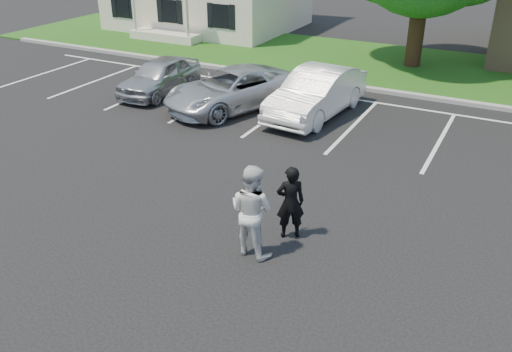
{
  "coord_description": "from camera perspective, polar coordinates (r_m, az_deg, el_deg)",
  "views": [
    {
      "loc": [
        4.88,
        -8.41,
        6.54
      ],
      "look_at": [
        0.0,
        1.0,
        1.25
      ],
      "focal_mm": 38.0,
      "sensor_mm": 36.0,
      "label": 1
    }
  ],
  "objects": [
    {
      "name": "man_white_shirt",
      "position": [
        11.02,
        -0.46,
        -3.65
      ],
      "size": [
        1.07,
        0.89,
        2.0
      ],
      "primitive_type": "imported",
      "rotation": [
        0.0,
        0.0,
        3.0
      ],
      "color": "silver",
      "rests_on": "ground"
    },
    {
      "name": "grass_strip",
      "position": [
        25.73,
        15.88,
        10.89
      ],
      "size": [
        44.0,
        8.0,
        0.08
      ],
      "primitive_type": "cube",
      "color": "#264D0E",
      "rests_on": "ground"
    },
    {
      "name": "car_silver_minivan",
      "position": [
        19.53,
        -2.44,
        9.14
      ],
      "size": [
        4.19,
        5.65,
        1.43
      ],
      "primitive_type": "imported",
      "rotation": [
        0.0,
        0.0,
        -0.4
      ],
      "color": "#B6B9BE",
      "rests_on": "ground"
    },
    {
      "name": "car_silver_west",
      "position": [
        21.51,
        -10.1,
        10.33
      ],
      "size": [
        1.68,
        4.05,
        1.37
      ],
      "primitive_type": "imported",
      "rotation": [
        0.0,
        0.0,
        0.01
      ],
      "color": "#AEAEB2",
      "rests_on": "ground"
    },
    {
      "name": "man_black_suit",
      "position": [
        11.65,
        3.64,
        -2.78
      ],
      "size": [
        0.74,
        0.68,
        1.69
      ],
      "primitive_type": "imported",
      "rotation": [
        0.0,
        0.0,
        3.73
      ],
      "color": "black",
      "rests_on": "ground"
    },
    {
      "name": "curb",
      "position": [
        21.96,
        13.5,
        8.67
      ],
      "size": [
        40.0,
        0.3,
        0.15
      ],
      "primitive_type": "cube",
      "color": "gray",
      "rests_on": "ground"
    },
    {
      "name": "ground_plane",
      "position": [
        11.72,
        -2.27,
        -7.43
      ],
      "size": [
        90.0,
        90.0,
        0.0
      ],
      "primitive_type": "plane",
      "color": "black",
      "rests_on": "ground"
    },
    {
      "name": "car_white_sedan",
      "position": [
        18.88,
        6.38,
        8.66
      ],
      "size": [
        2.13,
        5.0,
        1.6
      ],
      "primitive_type": "imported",
      "rotation": [
        0.0,
        0.0,
        -0.09
      ],
      "color": "white",
      "rests_on": "ground"
    },
    {
      "name": "stall_lines",
      "position": [
        18.87,
        15.14,
        5.32
      ],
      "size": [
        34.0,
        5.36,
        0.01
      ],
      "color": "silver",
      "rests_on": "ground"
    }
  ]
}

